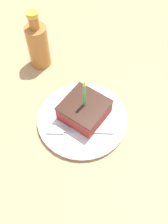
# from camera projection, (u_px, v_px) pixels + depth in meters

# --- Properties ---
(ground_plane) EXTENTS (2.40, 2.40, 0.04)m
(ground_plane) POSITION_uv_depth(u_px,v_px,m) (82.00, 125.00, 0.70)
(ground_plane) COLOR tan
(ground_plane) RESTS_ON ground
(plate) EXTENTS (0.23, 0.23, 0.01)m
(plate) POSITION_uv_depth(u_px,v_px,m) (84.00, 118.00, 0.68)
(plate) COLOR silver
(plate) RESTS_ON ground_plane
(cake_slice) EXTENTS (0.10, 0.11, 0.13)m
(cake_slice) POSITION_uv_depth(u_px,v_px,m) (86.00, 111.00, 0.66)
(cake_slice) COLOR #99332D
(cake_slice) RESTS_ON plate
(fork) EXTENTS (0.11, 0.15, 0.00)m
(fork) POSITION_uv_depth(u_px,v_px,m) (74.00, 130.00, 0.65)
(fork) COLOR #B2B2B7
(fork) RESTS_ON plate
(bottle) EXTENTS (0.06, 0.06, 0.18)m
(bottle) POSITION_uv_depth(u_px,v_px,m) (38.00, 45.00, 0.74)
(bottle) COLOR #B27233
(bottle) RESTS_ON ground_plane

